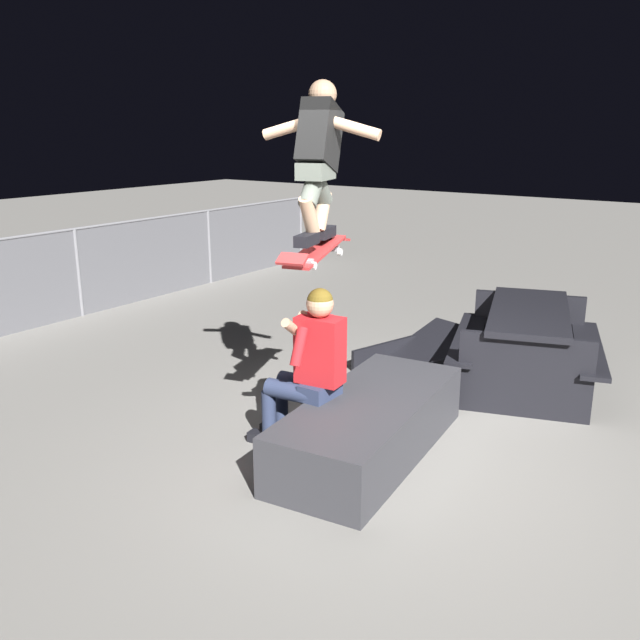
% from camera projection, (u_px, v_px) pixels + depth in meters
% --- Properties ---
extents(ground_plane, '(40.00, 40.00, 0.00)m').
position_uv_depth(ground_plane, '(385.00, 459.00, 5.08)').
color(ground_plane, gray).
extents(ledge_box_main, '(2.03, 1.00, 0.44)m').
position_uv_depth(ledge_box_main, '(370.00, 426.00, 5.11)').
color(ledge_box_main, '#38383D').
rests_on(ledge_box_main, ground).
extents(person_sitting_on_ledge, '(0.60, 0.77, 1.28)m').
position_uv_depth(person_sitting_on_ledge, '(308.00, 362.00, 5.05)').
color(person_sitting_on_ledge, '#2D3856').
rests_on(person_sitting_on_ledge, ground).
extents(skateboard, '(1.04, 0.45, 0.14)m').
position_uv_depth(skateboard, '(316.00, 251.00, 4.95)').
color(skateboard, '#B72D2D').
extents(skater_airborne, '(0.64, 0.88, 1.12)m').
position_uv_depth(skater_airborne, '(319.00, 154.00, 4.81)').
color(skater_airborne, black).
extents(kicker_ramp, '(1.42, 1.12, 0.45)m').
position_uv_depth(kicker_ramp, '(425.00, 361.00, 6.98)').
color(kicker_ramp, black).
rests_on(kicker_ramp, ground).
extents(picnic_table_back, '(2.03, 1.79, 0.75)m').
position_uv_depth(picnic_table_back, '(527.00, 335.00, 6.40)').
color(picnic_table_back, black).
rests_on(picnic_table_back, ground).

